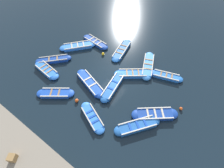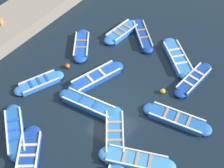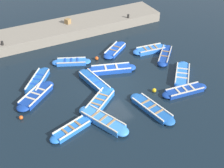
% 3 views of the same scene
% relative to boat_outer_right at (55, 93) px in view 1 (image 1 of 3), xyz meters
% --- Properties ---
extents(ground_plane, '(120.00, 120.00, 0.00)m').
position_rel_boat_outer_right_xyz_m(ground_plane, '(-4.45, 2.55, -0.15)').
color(ground_plane, black).
extents(boat_outer_right, '(2.58, 3.13, 0.36)m').
position_rel_boat_outer_right_xyz_m(boat_outer_right, '(0.00, 0.00, 0.00)').
color(boat_outer_right, '#1947B7').
rests_on(boat_outer_right, ground).
extents(boat_drifting, '(1.57, 3.15, 0.36)m').
position_rel_boat_outer_right_xyz_m(boat_drifting, '(-7.37, 6.85, 0.00)').
color(boat_drifting, blue).
rests_on(boat_drifting, ground).
extents(boat_mid_row, '(3.55, 3.23, 0.39)m').
position_rel_boat_outer_right_xyz_m(boat_mid_row, '(-5.75, -2.73, 0.02)').
color(boat_mid_row, blue).
rests_on(boat_mid_row, ground).
extents(boat_tucked, '(3.90, 1.31, 0.42)m').
position_rel_boat_outer_right_xyz_m(boat_tucked, '(-3.50, 3.56, 0.03)').
color(boat_tucked, '#1E59AD').
rests_on(boat_tucked, ground).
extents(boat_near_quay, '(2.99, 3.46, 0.41)m').
position_rel_boat_outer_right_xyz_m(boat_near_quay, '(-3.16, 7.84, 0.02)').
color(boat_near_quay, navy).
rests_on(boat_near_quay, ground).
extents(boat_inner_gap, '(3.95, 1.53, 0.36)m').
position_rel_boat_outer_right_xyz_m(boat_inner_gap, '(-7.97, 1.48, 0.00)').
color(boat_inner_gap, '#1E59AD').
rests_on(boat_inner_gap, ground).
extents(boat_centre, '(1.21, 3.32, 0.41)m').
position_rel_boat_outer_right_xyz_m(boat_centre, '(-1.38, -2.71, 0.02)').
color(boat_centre, blue).
rests_on(boat_centre, ground).
extents(boat_broadside, '(1.98, 3.98, 0.43)m').
position_rel_boat_outer_right_xyz_m(boat_broadside, '(-2.59, 1.71, 0.04)').
color(boat_broadside, '#1947B7').
rests_on(boat_broadside, ground).
extents(boat_stern_in, '(1.11, 3.57, 0.37)m').
position_rel_boat_outer_right_xyz_m(boat_stern_in, '(-7.41, -1.64, 0.01)').
color(boat_stern_in, navy).
rests_on(boat_stern_in, ground).
extents(boat_alongside, '(2.75, 3.27, 0.41)m').
position_rel_boat_outer_right_xyz_m(boat_alongside, '(-5.78, 4.19, 0.02)').
color(boat_alongside, blue).
rests_on(boat_alongside, ground).
extents(boat_far_corner, '(3.88, 2.28, 0.43)m').
position_rel_boat_outer_right_xyz_m(boat_far_corner, '(-7.58, 4.84, 0.04)').
color(boat_far_corner, '#3884E0').
rests_on(boat_far_corner, ground).
extents(boat_outer_left, '(3.06, 2.97, 0.39)m').
position_rel_boat_outer_right_xyz_m(boat_outer_left, '(-2.75, -3.26, 0.02)').
color(boat_outer_left, navy).
rests_on(boat_outer_left, ground).
extents(boat_bow_out, '(3.38, 2.84, 0.41)m').
position_rel_boat_outer_right_xyz_m(boat_bow_out, '(-1.52, 7.23, 0.03)').
color(boat_bow_out, '#1E59AD').
rests_on(boat_bow_out, ground).
extents(boat_end_of_row, '(1.94, 3.17, 0.35)m').
position_rel_boat_outer_right_xyz_m(boat_end_of_row, '(-0.10, 4.04, -0.00)').
color(boat_end_of_row, blue).
rests_on(boat_end_of_row, ground).
extents(quay_wall, '(3.43, 18.96, 0.93)m').
position_rel_boat_outer_right_xyz_m(quay_wall, '(5.15, 2.55, 0.32)').
color(quay_wall, gray).
rests_on(quay_wall, ground).
extents(wooden_crate, '(0.62, 0.62, 0.45)m').
position_rel_boat_outer_right_xyz_m(wooden_crate, '(5.27, 2.23, 1.01)').
color(wooden_crate, olive).
rests_on(wooden_crate, quay_wall).
extents(buoy_orange_near, '(0.26, 0.26, 0.26)m').
position_rel_boat_outer_right_xyz_m(buoy_orange_near, '(-4.88, 9.31, -0.02)').
color(buoy_orange_near, '#E05119').
rests_on(buoy_orange_near, ground).
extents(buoy_yellow_far, '(0.30, 0.30, 0.30)m').
position_rel_boat_outer_right_xyz_m(buoy_yellow_far, '(-6.37, 0.23, -0.00)').
color(buoy_yellow_far, '#EAB214').
rests_on(buoy_yellow_far, ground).
extents(buoy_white_drifting, '(0.30, 0.30, 0.30)m').
position_rel_boat_outer_right_xyz_m(buoy_white_drifting, '(-0.52, 1.99, 0.00)').
color(buoy_white_drifting, '#E05119').
rests_on(buoy_white_drifting, ground).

